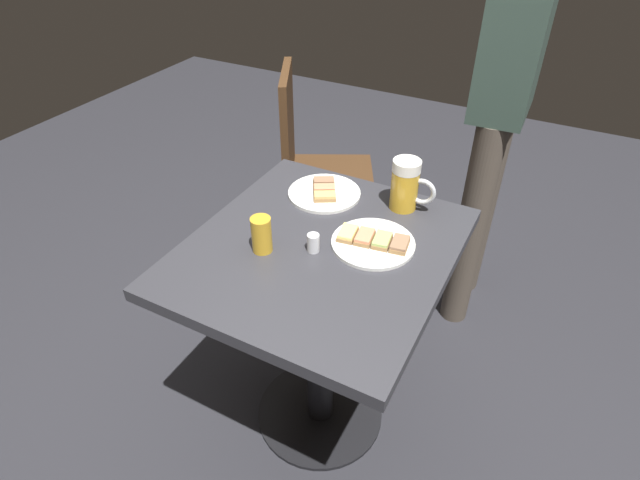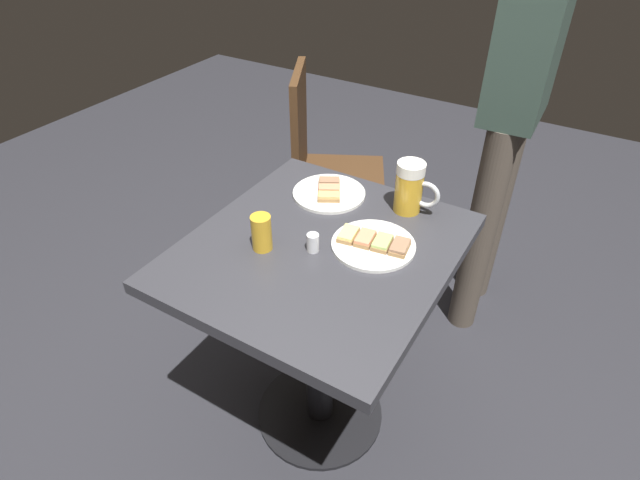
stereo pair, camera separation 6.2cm
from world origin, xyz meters
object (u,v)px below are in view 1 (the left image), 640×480
(cafe_chair, at_px, (313,165))
(plate_far, at_px, (373,242))
(patron_standing, at_px, (506,85))
(beer_glass_small, at_px, (262,235))
(plate_near, at_px, (324,192))
(beer_mug, at_px, (406,185))
(salt_shaker, at_px, (313,243))

(cafe_chair, bearing_deg, plate_far, 12.58)
(plate_far, height_order, patron_standing, patron_standing)
(beer_glass_small, height_order, cafe_chair, cafe_chair)
(plate_near, bearing_deg, plate_far, 54.86)
(beer_mug, distance_m, salt_shaker, 0.34)
(plate_far, xyz_separation_m, beer_glass_small, (0.16, -0.25, 0.04))
(beer_mug, bearing_deg, plate_far, -2.53)
(beer_mug, xyz_separation_m, beer_glass_small, (0.37, -0.26, -0.03))
(plate_far, distance_m, salt_shaker, 0.16)
(plate_near, bearing_deg, patron_standing, 146.62)
(plate_near, relative_size, cafe_chair, 0.24)
(cafe_chair, bearing_deg, beer_glass_small, -7.39)
(beer_glass_small, height_order, salt_shaker, beer_glass_small)
(plate_near, distance_m, plate_far, 0.29)
(beer_glass_small, relative_size, salt_shaker, 1.95)
(cafe_chair, relative_size, patron_standing, 0.56)
(beer_glass_small, relative_size, cafe_chair, 0.11)
(salt_shaker, xyz_separation_m, cafe_chair, (-0.75, -0.41, -0.24))
(beer_mug, bearing_deg, patron_standing, 165.37)
(plate_near, relative_size, salt_shaker, 4.33)
(salt_shaker, distance_m, patron_standing, 0.92)
(salt_shaker, bearing_deg, plate_far, 127.29)
(cafe_chair, bearing_deg, salt_shaker, 1.61)
(beer_mug, height_order, salt_shaker, beer_mug)
(beer_glass_small, distance_m, cafe_chair, 0.90)
(beer_mug, height_order, cafe_chair, cafe_chair)
(beer_mug, distance_m, patron_standing, 0.58)
(plate_near, height_order, patron_standing, patron_standing)
(beer_mug, xyz_separation_m, cafe_chair, (-0.44, -0.55, -0.29))
(plate_near, distance_m, salt_shaker, 0.29)
(plate_far, xyz_separation_m, patron_standing, (-0.75, 0.15, 0.21))
(beer_mug, xyz_separation_m, patron_standing, (-0.54, 0.14, 0.14))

